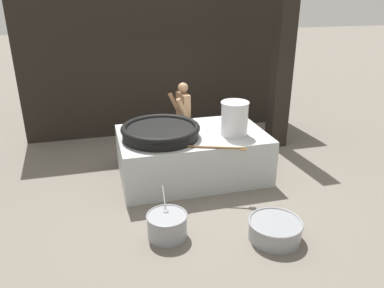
{
  "coord_description": "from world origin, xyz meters",
  "views": [
    {
      "loc": [
        -1.79,
        -6.69,
        3.53
      ],
      "look_at": [
        0.0,
        0.0,
        0.7
      ],
      "focal_mm": 35.0,
      "sensor_mm": 36.0,
      "label": 1
    }
  ],
  "objects_px": {
    "stock_pot": "(234,118)",
    "prep_bowl_vegetables": "(167,224)",
    "cook": "(183,115)",
    "giant_wok_near": "(161,131)",
    "prep_bowl_meat": "(275,229)"
  },
  "relations": [
    {
      "from": "stock_pot",
      "to": "prep_bowl_vegetables",
      "type": "relative_size",
      "value": 0.8
    },
    {
      "from": "stock_pot",
      "to": "cook",
      "type": "xyz_separation_m",
      "value": [
        -0.65,
        1.54,
        -0.38
      ]
    },
    {
      "from": "giant_wok_near",
      "to": "stock_pot",
      "type": "relative_size",
      "value": 2.27
    },
    {
      "from": "cook",
      "to": "prep_bowl_vegetables",
      "type": "height_order",
      "value": "cook"
    },
    {
      "from": "prep_bowl_vegetables",
      "to": "prep_bowl_meat",
      "type": "xyz_separation_m",
      "value": [
        1.58,
        -0.48,
        -0.04
      ]
    },
    {
      "from": "stock_pot",
      "to": "cook",
      "type": "height_order",
      "value": "cook"
    },
    {
      "from": "giant_wok_near",
      "to": "prep_bowl_vegetables",
      "type": "relative_size",
      "value": 1.81
    },
    {
      "from": "giant_wok_near",
      "to": "prep_bowl_vegetables",
      "type": "xyz_separation_m",
      "value": [
        -0.27,
        -1.83,
        -0.85
      ]
    },
    {
      "from": "cook",
      "to": "prep_bowl_vegetables",
      "type": "xyz_separation_m",
      "value": [
        -1.03,
        -3.17,
        -0.68
      ]
    },
    {
      "from": "prep_bowl_vegetables",
      "to": "prep_bowl_meat",
      "type": "bearing_deg",
      "value": -16.97
    },
    {
      "from": "stock_pot",
      "to": "prep_bowl_meat",
      "type": "height_order",
      "value": "stock_pot"
    },
    {
      "from": "cook",
      "to": "prep_bowl_vegetables",
      "type": "distance_m",
      "value": 3.4
    },
    {
      "from": "cook",
      "to": "prep_bowl_vegetables",
      "type": "relative_size",
      "value": 1.99
    },
    {
      "from": "giant_wok_near",
      "to": "prep_bowl_meat",
      "type": "distance_m",
      "value": 2.8
    },
    {
      "from": "cook",
      "to": "giant_wok_near",
      "type": "bearing_deg",
      "value": 51.16
    }
  ]
}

